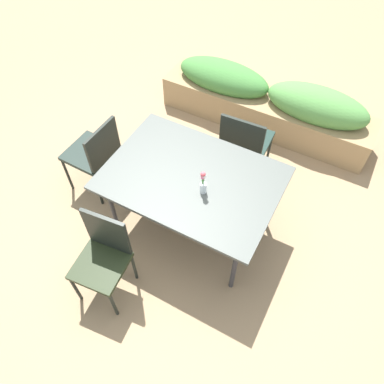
{
  "coord_description": "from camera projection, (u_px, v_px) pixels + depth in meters",
  "views": [
    {
      "loc": [
        1.03,
        -1.76,
        3.24
      ],
      "look_at": [
        0.05,
        0.05,
        0.56
      ],
      "focal_mm": 34.9,
      "sensor_mm": 36.0,
      "label": 1
    }
  ],
  "objects": [
    {
      "name": "dining_table",
      "position": [
        192.0,
        181.0,
        3.25
      ],
      "size": [
        1.51,
        1.07,
        0.77
      ],
      "color": "#4C514C",
      "rests_on": "ground"
    },
    {
      "name": "chair_near_left",
      "position": [
        103.0,
        254.0,
        3.04
      ],
      "size": [
        0.45,
        0.45,
        0.9
      ],
      "rotation": [
        0.0,
        0.0,
        3.25
      ],
      "color": "#232D18",
      "rests_on": "ground"
    },
    {
      "name": "chair_end_left",
      "position": [
        95.0,
        152.0,
        3.72
      ],
      "size": [
        0.46,
        0.46,
        0.9
      ],
      "rotation": [
        0.0,
        0.0,
        1.55
      ],
      "color": "#1C2A24",
      "rests_on": "ground"
    },
    {
      "name": "flower_vase",
      "position": [
        203.0,
        183.0,
        3.02
      ],
      "size": [
        0.06,
        0.06,
        0.24
      ],
      "color": "silver",
      "rests_on": "dining_table"
    },
    {
      "name": "planter_box",
      "position": [
        267.0,
        103.0,
        4.47
      ],
      "size": [
        2.58,
        0.54,
        0.73
      ],
      "color": "#9E7F56",
      "rests_on": "ground"
    },
    {
      "name": "ground_plane",
      "position": [
        186.0,
        226.0,
        3.81
      ],
      "size": [
        12.0,
        12.0,
        0.0
      ],
      "primitive_type": "plane",
      "color": "#9E7F5B"
    },
    {
      "name": "chair_far_side",
      "position": [
        245.0,
        141.0,
        3.84
      ],
      "size": [
        0.49,
        0.49,
        0.89
      ],
      "rotation": [
        0.0,
        0.0,
        0.04
      ],
      "color": "#192E27",
      "rests_on": "ground"
    }
  ]
}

